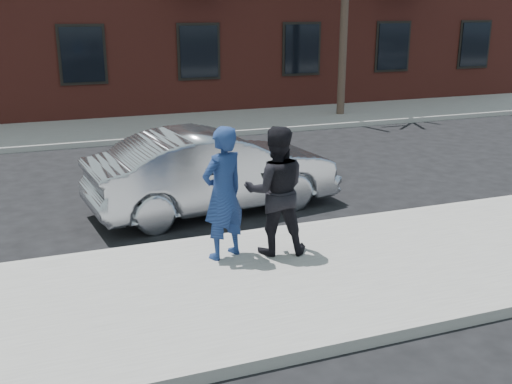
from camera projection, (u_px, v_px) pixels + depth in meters
name	position (u px, v px, depth m)	size (l,w,h in m)	color
ground	(419.00, 256.00, 9.16)	(100.00, 100.00, 0.00)	black
near_sidewalk	(430.00, 258.00, 8.91)	(50.00, 3.50, 0.15)	gray
near_curb	(368.00, 219.00, 10.52)	(50.00, 0.10, 0.15)	#999691
far_sidewalk	(212.00, 123.00, 19.20)	(50.00, 3.50, 0.15)	gray
far_curb	(229.00, 134.00, 17.59)	(50.00, 0.10, 0.15)	#999691
silver_sedan	(214.00, 171.00, 11.02)	(1.61, 4.62, 1.52)	#999BA3
man_hoodie	(223.00, 193.00, 8.49)	(0.83, 0.70, 1.94)	navy
man_peacoat	(276.00, 191.00, 8.67)	(1.08, 0.93, 1.90)	black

